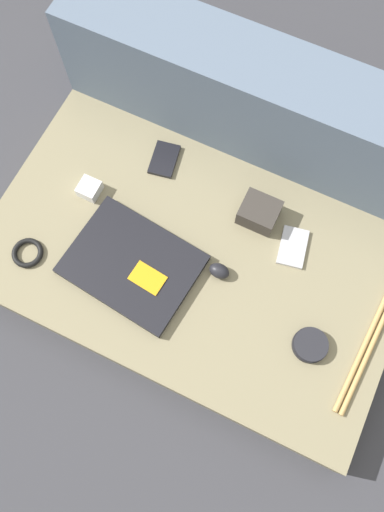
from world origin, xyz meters
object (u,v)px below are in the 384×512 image
camera_pouch (259,212)px  phone_silver (164,159)px  computer_mouse (219,271)px  phone_black (293,247)px  charger_brick (89,189)px  laptop (132,264)px  speaker_puck (310,345)px

camera_pouch → phone_silver: bearing=171.7°
computer_mouse → phone_black: size_ratio=0.46×
camera_pouch → charger_brick: size_ratio=1.77×
camera_pouch → charger_brick: camera_pouch is taller
computer_mouse → phone_silver: 0.38m
camera_pouch → charger_brick: bearing=-163.7°
laptop → camera_pouch: (0.25, 0.28, 0.02)m
speaker_puck → charger_brick: (-0.73, 0.14, 0.00)m
speaker_puck → phone_silver: speaker_puck is taller
charger_brick → speaker_puck: bearing=-10.9°
phone_black → phone_silver: bearing=157.6°
computer_mouse → phone_black: computer_mouse is taller
speaker_puck → charger_brick: 0.74m
computer_mouse → phone_silver: size_ratio=0.48×
laptop → speaker_puck: size_ratio=3.97×
charger_brick → computer_mouse: bearing=-8.1°
camera_pouch → phone_black: bearing=-19.4°
speaker_puck → laptop: bearing=-179.4°
laptop → phone_silver: (-0.07, 0.33, -0.01)m
laptop → computer_mouse: size_ratio=6.44×
phone_silver → laptop: bearing=-88.8°
phone_black → laptop: bearing=-158.5°
laptop → speaker_puck: (0.51, 0.01, 0.00)m
computer_mouse → phone_black: (0.15, 0.15, -0.01)m
computer_mouse → laptop: bearing=-159.6°
laptop → phone_black: 0.44m
laptop → charger_brick: charger_brick is taller
speaker_puck → phone_silver: size_ratio=0.77×
computer_mouse → speaker_puck: (0.29, -0.08, -0.01)m
computer_mouse → charger_brick: size_ratio=0.97×
laptop → phone_silver: 0.33m
phone_black → camera_pouch: (-0.12, 0.04, 0.03)m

